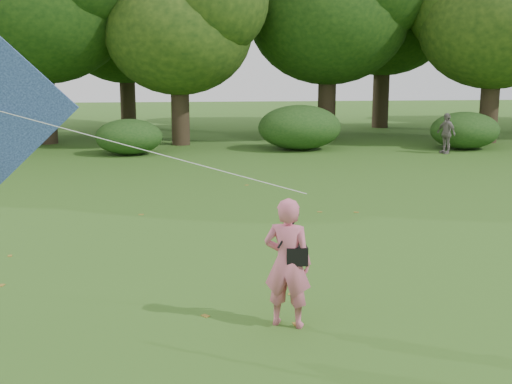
{
  "coord_description": "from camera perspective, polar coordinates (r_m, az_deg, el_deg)",
  "views": [
    {
      "loc": [
        -1.46,
        -8.67,
        3.71
      ],
      "look_at": [
        -0.41,
        2.0,
        1.5
      ],
      "focal_mm": 45.0,
      "sensor_mm": 36.0,
      "label": 1
    }
  ],
  "objects": [
    {
      "name": "fallen_leaves",
      "position": [
        12.58,
        -5.44,
        -5.53
      ],
      "size": [
        7.85,
        13.66,
        0.01
      ],
      "color": "olive",
      "rests_on": "ground"
    },
    {
      "name": "bystander_right",
      "position": [
        27.02,
        16.54,
        5.03
      ],
      "size": [
        0.73,
        1.04,
        1.63
      ],
      "primitive_type": "imported",
      "rotation": [
        0.0,
        0.0,
        -1.18
      ],
      "color": "gray",
      "rests_on": "ground"
    },
    {
      "name": "ground",
      "position": [
        9.55,
        3.7,
        -11.26
      ],
      "size": [
        100.0,
        100.0,
        0.0
      ],
      "primitive_type": "plane",
      "color": "#265114",
      "rests_on": "ground"
    },
    {
      "name": "shrub_band",
      "position": [
        26.44,
        -4.01,
        5.43
      ],
      "size": [
        39.15,
        3.22,
        1.88
      ],
      "color": "#264919",
      "rests_on": "ground"
    },
    {
      "name": "tree_line",
      "position": [
        31.76,
        0.04,
        15.07
      ],
      "size": [
        54.7,
        15.3,
        9.48
      ],
      "color": "#3A2D1E",
      "rests_on": "ground"
    },
    {
      "name": "crossbody_bag",
      "position": [
        8.99,
        3.59,
        -5.59
      ],
      "size": [
        0.43,
        0.2,
        0.72
      ],
      "color": "black",
      "rests_on": "ground"
    },
    {
      "name": "man_kite_flyer",
      "position": [
        9.04,
        2.82,
        -6.3
      ],
      "size": [
        0.79,
        0.67,
        1.86
      ],
      "primitive_type": "imported",
      "rotation": [
        0.0,
        0.0,
        2.76
      ],
      "color": "#D96682",
      "rests_on": "ground"
    }
  ]
}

